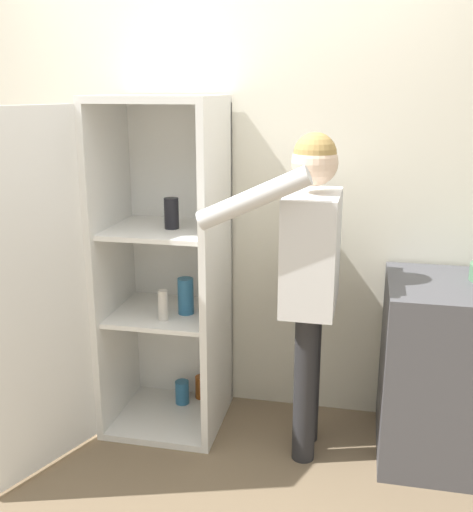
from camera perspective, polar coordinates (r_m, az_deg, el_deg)
The scene contains 5 objects.
ground_plane at distance 2.86m, azimuth -5.68°, elevation -22.16°, with size 12.00×12.00×0.00m, color #7A664C.
wall_back at distance 3.24m, azimuth -1.01°, elevation 7.19°, with size 7.00×0.06×2.55m.
refrigerator at distance 3.05m, azimuth -9.20°, elevation -1.65°, with size 0.86×1.11×1.72m.
person at distance 2.79m, azimuth 6.95°, elevation -0.36°, with size 0.60×0.57×1.57m.
counter at distance 3.10m, azimuth 20.43°, elevation -10.37°, with size 0.72×0.62×0.89m.
Camera 1 is at (0.73, -2.14, 1.75)m, focal length 42.00 mm.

